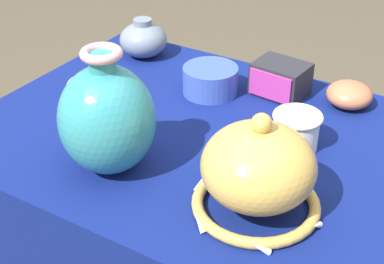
{
  "coord_description": "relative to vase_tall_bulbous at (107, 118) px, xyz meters",
  "views": [
    {
      "loc": [
        0.52,
        -0.97,
        1.41
      ],
      "look_at": [
        0.02,
        -0.15,
        0.82
      ],
      "focal_mm": 55.0,
      "sensor_mm": 36.0,
      "label": 1
    }
  ],
  "objects": [
    {
      "name": "bowl_shallow_porcelain",
      "position": [
        -0.23,
        0.21,
        -0.09
      ],
      "size": [
        0.12,
        0.12,
        0.06
      ],
      "primitive_type": "ellipsoid",
      "color": "white",
      "rests_on": "display_table"
    },
    {
      "name": "mosaic_tile_box",
      "position": [
        0.16,
        0.47,
        -0.07
      ],
      "size": [
        0.14,
        0.12,
        0.08
      ],
      "rotation": [
        0.0,
        0.0,
        -0.1
      ],
      "color": "#232328",
      "rests_on": "display_table"
    },
    {
      "name": "display_table",
      "position": [
        0.13,
        0.2,
        -0.19
      ],
      "size": [
        1.11,
        0.78,
        0.71
      ],
      "color": "#38383D",
      "rests_on": "ground_plane"
    },
    {
      "name": "jar_round_slate",
      "position": [
        -0.26,
        0.49,
        -0.07
      ],
      "size": [
        0.13,
        0.13,
        0.11
      ],
      "color": "slate",
      "rests_on": "display_table"
    },
    {
      "name": "cup_wide_ivory",
      "position": [
        0.29,
        0.27,
        -0.07
      ],
      "size": [
        0.11,
        0.11,
        0.08
      ],
      "color": "white",
      "rests_on": "display_table"
    },
    {
      "name": "bowl_shallow_terracotta",
      "position": [
        0.33,
        0.5,
        -0.09
      ],
      "size": [
        0.11,
        0.11,
        0.06
      ],
      "primitive_type": "ellipsoid",
      "color": "#BC6642",
      "rests_on": "display_table"
    },
    {
      "name": "vase_tall_bulbous",
      "position": [
        0.0,
        0.0,
        0.0
      ],
      "size": [
        0.19,
        0.19,
        0.26
      ],
      "color": "teal",
      "rests_on": "display_table"
    },
    {
      "name": "vase_dome_bell",
      "position": [
        0.31,
        0.03,
        -0.03
      ],
      "size": [
        0.25,
        0.24,
        0.21
      ],
      "color": "gold",
      "rests_on": "display_table"
    },
    {
      "name": "pot_squat_cobalt",
      "position": [
        0.01,
        0.39,
        -0.08
      ],
      "size": [
        0.14,
        0.14,
        0.07
      ],
      "primitive_type": "cylinder",
      "color": "#3851A8",
      "rests_on": "display_table"
    }
  ]
}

